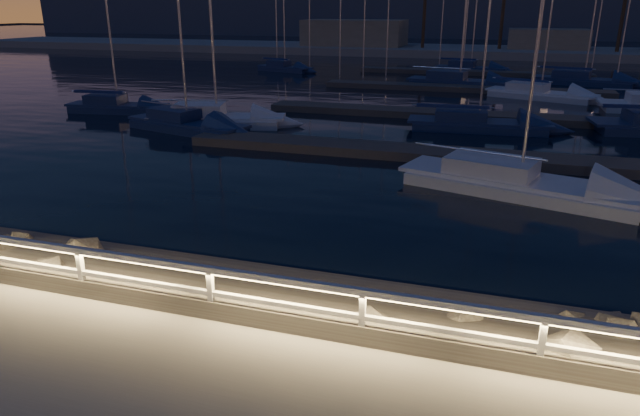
# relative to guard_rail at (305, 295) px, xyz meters

# --- Properties ---
(ground) EXTENTS (400.00, 400.00, 0.00)m
(ground) POSITION_rel_guard_rail_xyz_m (0.07, 0.00, -0.77)
(ground) COLOR gray
(ground) RESTS_ON ground
(harbor_water) EXTENTS (400.00, 440.00, 0.60)m
(harbor_water) POSITION_rel_guard_rail_xyz_m (0.07, 31.22, -1.74)
(harbor_water) COLOR black
(harbor_water) RESTS_ON ground
(guard_rail) EXTENTS (44.11, 0.12, 1.06)m
(guard_rail) POSITION_rel_guard_rail_xyz_m (0.00, 0.00, 0.00)
(guard_rail) COLOR white
(guard_rail) RESTS_ON ground
(riprap) EXTENTS (35.47, 2.76, 1.35)m
(riprap) POSITION_rel_guard_rail_xyz_m (-3.48, 1.23, -0.93)
(riprap) COLOR #666257
(riprap) RESTS_ON ground
(floating_docks) EXTENTS (22.00, 36.00, 0.40)m
(floating_docks) POSITION_rel_guard_rail_xyz_m (0.07, 32.50, -1.17)
(floating_docks) COLOR #524A44
(floating_docks) RESTS_ON ground
(far_shore) EXTENTS (160.00, 14.00, 5.20)m
(far_shore) POSITION_rel_guard_rail_xyz_m (-0.06, 74.05, -0.48)
(far_shore) COLOR gray
(far_shore) RESTS_ON ground
(distant_hills) EXTENTS (230.00, 37.50, 18.00)m
(distant_hills) POSITION_rel_guard_rail_xyz_m (-22.06, 133.69, 3.96)
(distant_hills) COLOR #384357
(distant_hills) RESTS_ON ground
(sailboat_a) EXTENTS (7.74, 4.06, 12.77)m
(sailboat_a) POSITION_rel_guard_rail_xyz_m (-12.13, 19.52, -0.92)
(sailboat_a) COLOR silver
(sailboat_a) RESTS_ON ground
(sailboat_c) EXTENTS (7.60, 2.81, 12.64)m
(sailboat_c) POSITION_rel_guard_rail_xyz_m (1.80, 22.80, -0.97)
(sailboat_c) COLOR #1A284E
(sailboat_c) RESTS_ON ground
(sailboat_d) EXTENTS (8.83, 4.67, 14.39)m
(sailboat_d) POSITION_rel_guard_rail_xyz_m (3.76, 12.07, -0.95)
(sailboat_d) COLOR silver
(sailboat_d) RESTS_ON ground
(sailboat_e) EXTENTS (6.57, 2.72, 10.92)m
(sailboat_e) POSITION_rel_guard_rail_xyz_m (-20.11, 21.68, -0.96)
(sailboat_e) COLOR #1A284E
(sailboat_e) RESTS_ON ground
(sailboat_f) EXTENTS (7.57, 3.99, 12.43)m
(sailboat_f) POSITION_rel_guard_rail_xyz_m (-13.03, 18.00, -0.95)
(sailboat_f) COLOR #1A284E
(sailboat_f) RESTS_ON ground
(sailboat_g) EXTENTS (7.84, 4.63, 12.88)m
(sailboat_g) POSITION_rel_guard_rail_xyz_m (5.49, 35.64, -0.96)
(sailboat_g) COLOR silver
(sailboat_g) RESTS_ON ground
(sailboat_i) EXTENTS (6.35, 3.39, 10.48)m
(sailboat_i) POSITION_rel_guard_rail_xyz_m (-18.62, 47.26, -0.98)
(sailboat_i) COLOR #1A284E
(sailboat_i) RESTS_ON ground
(sailboat_j) EXTENTS (8.73, 3.77, 14.42)m
(sailboat_j) POSITION_rel_guard_rail_xyz_m (-0.63, 40.38, -0.91)
(sailboat_j) COLOR #1A284E
(sailboat_j) RESTS_ON ground
(sailboat_k) EXTENTS (8.45, 4.23, 13.82)m
(sailboat_k) POSITION_rel_guard_rail_xyz_m (9.34, 44.97, -0.94)
(sailboat_k) COLOR #1A284E
(sailboat_k) RESTS_ON ground
(sailboat_n) EXTENTS (7.25, 3.16, 11.97)m
(sailboat_n) POSITION_rel_guard_rail_xyz_m (-0.41, 52.26, -0.96)
(sailboat_n) COLOR #1A284E
(sailboat_n) RESTS_ON ground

